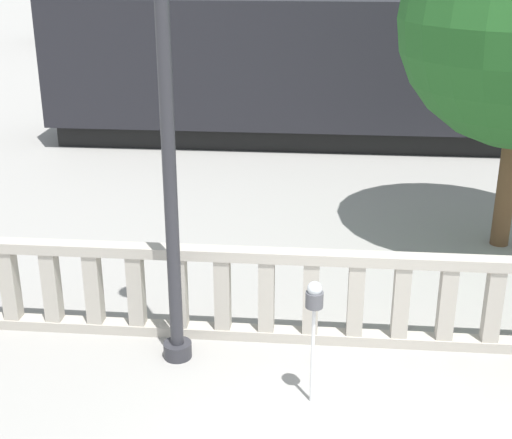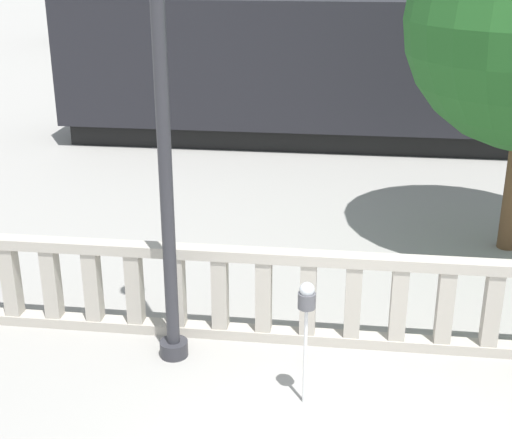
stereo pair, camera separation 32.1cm
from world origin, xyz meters
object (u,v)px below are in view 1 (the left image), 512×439
object	(u,v)px
lamppost	(167,118)
parking_meter	(314,304)
train_near	(493,71)
train_far	(292,6)

from	to	relation	value
lamppost	parking_meter	bearing A→B (deg)	-24.64
lamppost	train_near	world-z (taller)	lamppost
train_near	train_far	size ratio (longest dim) A/B	0.88
parking_meter	train_near	distance (m)	12.14
lamppost	train_near	distance (m)	12.18
parking_meter	train_far	distance (m)	30.74
lamppost	train_near	size ratio (longest dim) A/B	0.26
parking_meter	train_near	world-z (taller)	train_near
lamppost	parking_meter	xyz separation A→B (m)	(1.69, -0.78, -1.82)
lamppost	train_far	world-z (taller)	lamppost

